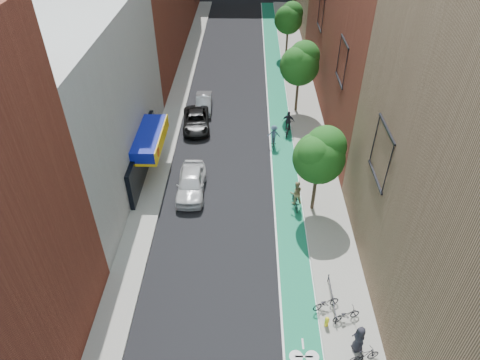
# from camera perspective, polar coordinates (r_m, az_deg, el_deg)

# --- Properties ---
(ground) EXTENTS (160.00, 160.00, 0.00)m
(ground) POSITION_cam_1_polar(r_m,az_deg,el_deg) (23.56, -2.04, -20.20)
(ground) COLOR black
(ground) RESTS_ON ground
(bike_lane) EXTENTS (2.00, 68.00, 0.01)m
(bike_lane) POSITION_cam_1_polar(r_m,az_deg,el_deg) (43.39, 5.04, 10.39)
(bike_lane) COLOR #167D57
(bike_lane) RESTS_ON ground
(sidewalk_left) EXTENTS (2.00, 68.00, 0.15)m
(sidewalk_left) POSITION_cam_1_polar(r_m,az_deg,el_deg) (43.82, -8.34, 10.53)
(sidewalk_left) COLOR gray
(sidewalk_left) RESTS_ON ground
(sidewalk_right) EXTENTS (3.00, 68.00, 0.15)m
(sidewalk_right) POSITION_cam_1_polar(r_m,az_deg,el_deg) (43.60, 8.37, 10.37)
(sidewalk_right) COLOR gray
(sidewalk_right) RESTS_ON ground
(building_left_white) EXTENTS (8.00, 20.00, 12.00)m
(building_left_white) POSITION_cam_1_polar(r_m,az_deg,el_deg) (32.21, -21.22, 9.56)
(building_left_white) COLOR silver
(building_left_white) RESTS_ON ground
(tree_near) EXTENTS (3.40, 3.36, 6.42)m
(tree_near) POSITION_cam_1_polar(r_m,az_deg,el_deg) (27.55, 10.61, 3.39)
(tree_near) COLOR #332619
(tree_near) RESTS_ON ground
(tree_mid) EXTENTS (3.55, 3.53, 6.74)m
(tree_mid) POSITION_cam_1_polar(r_m,az_deg,el_deg) (39.69, 8.03, 15.24)
(tree_mid) COLOR #332619
(tree_mid) RESTS_ON ground
(tree_far) EXTENTS (3.30, 3.25, 6.21)m
(tree_far) POSITION_cam_1_polar(r_m,az_deg,el_deg) (52.94, 6.54, 20.74)
(tree_far) COLOR #332619
(tree_far) RESTS_ON ground
(parked_car_white) EXTENTS (2.04, 4.92, 1.67)m
(parked_car_white) POSITION_cam_1_polar(r_m,az_deg,el_deg) (31.10, -6.55, -0.38)
(parked_car_white) COLOR silver
(parked_car_white) RESTS_ON ground
(parked_car_black) EXTENTS (2.80, 5.23, 1.40)m
(parked_car_black) POSITION_cam_1_polar(r_m,az_deg,el_deg) (38.73, -5.86, 7.88)
(parked_car_black) COLOR black
(parked_car_black) RESTS_ON ground
(parked_car_silver) EXTENTS (1.63, 4.22, 1.37)m
(parked_car_silver) POSITION_cam_1_polar(r_m,az_deg,el_deg) (41.57, -4.85, 10.16)
(parked_car_silver) COLOR gray
(parked_car_silver) RESTS_ON ground
(cyclist_lane_near) EXTENTS (0.97, 1.75, 2.16)m
(cyclist_lane_near) POSITION_cam_1_polar(r_m,az_deg,el_deg) (29.78, 7.44, -2.23)
(cyclist_lane_near) COLOR black
(cyclist_lane_near) RESTS_ON ground
(cyclist_lane_mid) EXTENTS (1.12, 2.00, 2.14)m
(cyclist_lane_mid) POSITION_cam_1_polar(r_m,az_deg,el_deg) (37.82, 6.43, 7.20)
(cyclist_lane_mid) COLOR black
(cyclist_lane_mid) RESTS_ON ground
(cyclist_lane_far) EXTENTS (1.09, 1.72, 1.96)m
(cyclist_lane_far) POSITION_cam_1_polar(r_m,az_deg,el_deg) (35.96, 4.51, 5.70)
(cyclist_lane_far) COLOR black
(cyclist_lane_far) RESTS_ON ground
(parked_bike_near) EXTENTS (1.65, 1.01, 0.82)m
(parked_bike_near) POSITION_cam_1_polar(r_m,az_deg,el_deg) (24.26, 13.99, -17.03)
(parked_bike_near) COLOR black
(parked_bike_near) RESTS_ON sidewalk_right
(parked_bike_mid) EXTENTS (1.66, 0.88, 0.96)m
(parked_bike_mid) POSITION_cam_1_polar(r_m,az_deg,el_deg) (23.10, 16.24, -21.57)
(parked_bike_mid) COLOR black
(parked_bike_mid) RESTS_ON sidewalk_right
(parked_bike_far) EXTENTS (1.65, 1.10, 0.82)m
(parked_bike_far) POSITION_cam_1_polar(r_m,az_deg,el_deg) (24.48, 11.38, -15.75)
(parked_bike_far) COLOR black
(parked_bike_far) RESTS_ON sidewalk_right
(pedestrian) EXTENTS (0.75, 0.94, 1.68)m
(pedestrian) POSITION_cam_1_polar(r_m,az_deg,el_deg) (23.09, 15.60, -19.73)
(pedestrian) COLOR black
(pedestrian) RESTS_ON sidewalk_right
(fire_hydrant) EXTENTS (0.23, 0.23, 0.67)m
(fire_hydrant) POSITION_cam_1_polar(r_m,az_deg,el_deg) (23.88, 11.50, -17.98)
(fire_hydrant) COLOR yellow
(fire_hydrant) RESTS_ON sidewalk_right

